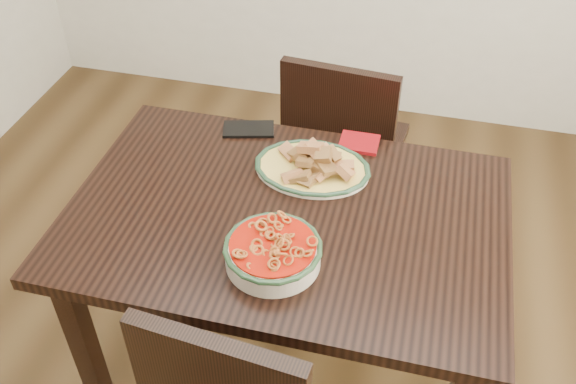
% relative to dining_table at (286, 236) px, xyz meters
% --- Properties ---
extents(floor, '(3.50, 3.50, 0.00)m').
position_rel_dining_table_xyz_m(floor, '(-0.05, -0.00, -0.66)').
color(floor, '#362411').
rests_on(floor, ground).
extents(dining_table, '(1.25, 0.83, 0.75)m').
position_rel_dining_table_xyz_m(dining_table, '(0.00, 0.00, 0.00)').
color(dining_table, black).
rests_on(dining_table, ground).
extents(chair_far, '(0.46, 0.46, 0.89)m').
position_rel_dining_table_xyz_m(chair_far, '(0.05, 0.70, -0.16)').
color(chair_far, black).
rests_on(chair_far, ground).
extents(fish_plate, '(0.35, 0.27, 0.11)m').
position_rel_dining_table_xyz_m(fish_plate, '(0.03, 0.20, 0.14)').
color(fish_plate, beige).
rests_on(fish_plate, dining_table).
extents(noodle_bowl, '(0.26, 0.26, 0.08)m').
position_rel_dining_table_xyz_m(noodle_bowl, '(0.01, -0.19, 0.14)').
color(noodle_bowl, beige).
rests_on(noodle_bowl, dining_table).
extents(smartphone, '(0.18, 0.13, 0.01)m').
position_rel_dining_table_xyz_m(smartphone, '(-0.22, 0.36, 0.10)').
color(smartphone, black).
rests_on(smartphone, dining_table).
extents(napkin, '(0.12, 0.10, 0.01)m').
position_rel_dining_table_xyz_m(napkin, '(0.15, 0.37, 0.10)').
color(napkin, maroon).
rests_on(napkin, dining_table).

